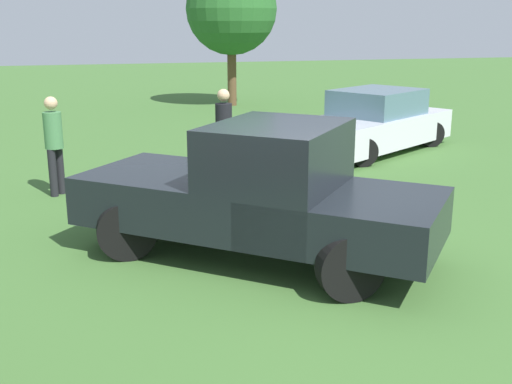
{
  "coord_description": "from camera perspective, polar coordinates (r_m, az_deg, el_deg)",
  "views": [
    {
      "loc": [
        -2.57,
        -7.17,
        3.05
      ],
      "look_at": [
        -0.52,
        0.45,
        0.9
      ],
      "focal_mm": 44.31,
      "sensor_mm": 36.0,
      "label": 1
    }
  ],
  "objects": [
    {
      "name": "person_visitor",
      "position": [
        11.74,
        -17.78,
        4.5
      ],
      "size": [
        0.45,
        0.45,
        1.77
      ],
      "rotation": [
        0.0,
        0.0,
        2.48
      ],
      "color": "black",
      "rests_on": "ground_plane"
    },
    {
      "name": "pickup_truck",
      "position": [
        8.12,
        0.78,
        0.14
      ],
      "size": [
        4.79,
        4.41,
        1.81
      ],
      "rotation": [
        0.0,
        0.0,
        2.45
      ],
      "color": "black",
      "rests_on": "ground_plane"
    },
    {
      "name": "person_bystander",
      "position": [
        12.17,
        -2.92,
        5.65
      ],
      "size": [
        0.43,
        0.43,
        1.8
      ],
      "rotation": [
        0.0,
        0.0,
        1.08
      ],
      "color": "black",
      "rests_on": "ground_plane"
    },
    {
      "name": "ground_plane",
      "position": [
        8.21,
        4.37,
        -6.62
      ],
      "size": [
        80.0,
        80.0,
        0.0
      ],
      "primitive_type": "plane",
      "color": "#3D662D"
    },
    {
      "name": "sedan_far",
      "position": [
        15.43,
        10.47,
        6.12
      ],
      "size": [
        4.87,
        4.01,
        1.46
      ],
      "rotation": [
        0.0,
        0.0,
        3.7
      ],
      "color": "black",
      "rests_on": "ground_plane"
    },
    {
      "name": "tree_back_right",
      "position": [
        23.43,
        -2.25,
        16.17
      ],
      "size": [
        3.25,
        3.25,
        5.07
      ],
      "color": "brown",
      "rests_on": "ground_plane"
    }
  ]
}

